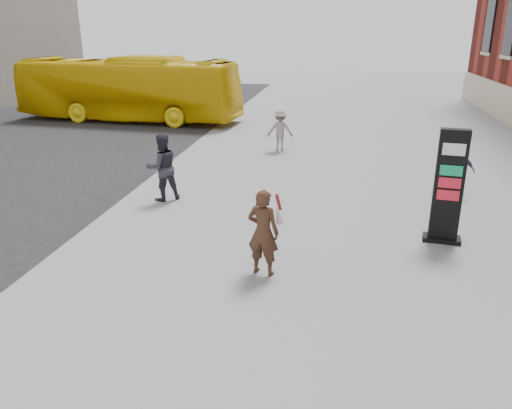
% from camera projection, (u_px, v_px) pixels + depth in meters
% --- Properties ---
extents(ground, '(100.00, 100.00, 0.00)m').
position_uv_depth(ground, '(282.00, 271.00, 9.97)').
color(ground, '#9E9EA3').
extents(info_pylon, '(0.88, 0.52, 2.58)m').
position_uv_depth(info_pylon, '(448.00, 187.00, 10.97)').
color(info_pylon, black).
rests_on(info_pylon, ground).
extents(woman, '(0.76, 0.72, 1.75)m').
position_uv_depth(woman, '(263.00, 231.00, 9.61)').
color(woman, '#3C2418').
rests_on(woman, ground).
extents(bus, '(11.92, 3.87, 3.26)m').
position_uv_depth(bus, '(128.00, 89.00, 25.71)').
color(bus, '#DEB70C').
rests_on(bus, road).
extents(pedestrian_a, '(1.16, 1.12, 1.89)m').
position_uv_depth(pedestrian_a, '(162.00, 167.00, 13.85)').
color(pedestrian_a, '#292A33').
rests_on(pedestrian_a, ground).
extents(pedestrian_b, '(1.08, 0.67, 1.61)m').
position_uv_depth(pedestrian_b, '(280.00, 130.00, 19.61)').
color(pedestrian_b, gray).
rests_on(pedestrian_b, ground).
extents(pedestrian_c, '(0.93, 0.63, 1.46)m').
position_uv_depth(pedestrian_c, '(459.00, 170.00, 14.34)').
color(pedestrian_c, '#3B5168').
rests_on(pedestrian_c, ground).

